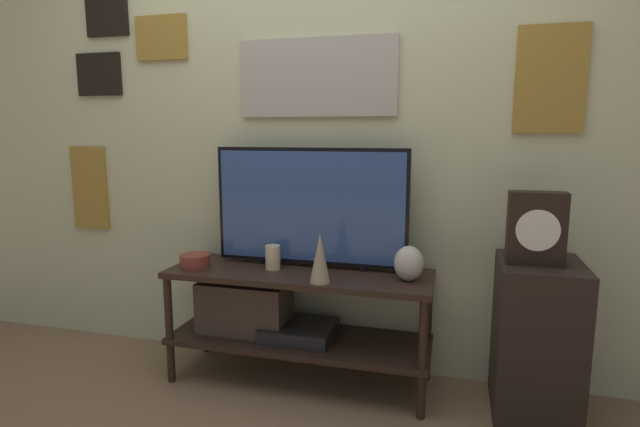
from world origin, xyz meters
The scene contains 10 objects.
ground_plane centered at (0.00, 0.00, 0.00)m, with size 12.00×12.00×0.00m, color #846647.
wall_back centered at (-0.01, 0.53, 1.35)m, with size 6.40×0.08×2.70m.
media_console centered at (-0.12, 0.26, 0.37)m, with size 1.34×0.44×0.59m.
television centered at (0.03, 0.36, 0.91)m, with size 1.01×0.05×0.62m.
vase_urn_stoneware centered at (0.55, 0.24, 0.67)m, with size 0.14×0.11×0.17m.
vase_wide_bowl centered at (-0.55, 0.20, 0.62)m, with size 0.16×0.16×0.07m.
vase_slim_bronze centered at (0.15, 0.10, 0.71)m, with size 0.10×0.10×0.24m.
candle_jar centered at (-0.14, 0.26, 0.65)m, with size 0.08×0.08×0.12m.
side_table centered at (1.13, 0.26, 0.36)m, with size 0.36×0.44×0.72m.
mantel_clock centered at (1.09, 0.22, 0.87)m, with size 0.24×0.11×0.32m.
Camera 1 is at (0.75, -2.06, 1.28)m, focal length 28.00 mm.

